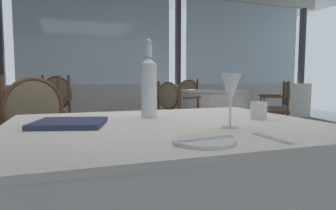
{
  "coord_description": "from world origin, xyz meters",
  "views": [
    {
      "loc": [
        -0.55,
        -2.05,
        0.94
      ],
      "look_at": [
        -0.15,
        -0.91,
        0.83
      ],
      "focal_mm": 30.6,
      "sensor_mm": 36.0,
      "label": 1
    }
  ],
  "objects_px": {
    "water_tumbler": "(259,110)",
    "dining_chair_0_0": "(190,99)",
    "water_bottle": "(149,86)",
    "wine_glass": "(231,89)",
    "side_plate": "(204,141)",
    "dining_chair_1_0": "(28,130)",
    "dining_chair_1_1": "(52,107)",
    "dining_chair_0_1": "(174,107)",
    "menu_book": "(70,123)",
    "dining_chair_0_2": "(278,104)"
  },
  "relations": [
    {
      "from": "side_plate",
      "to": "wine_glass",
      "type": "height_order",
      "value": "wine_glass"
    },
    {
      "from": "water_bottle",
      "to": "wine_glass",
      "type": "xyz_separation_m",
      "value": [
        0.21,
        -0.39,
        -0.01
      ]
    },
    {
      "from": "dining_chair_0_0",
      "to": "water_tumbler",
      "type": "bearing_deg",
      "value": -18.56
    },
    {
      "from": "water_bottle",
      "to": "dining_chair_0_0",
      "type": "bearing_deg",
      "value": 63.96
    },
    {
      "from": "menu_book",
      "to": "wine_glass",
      "type": "bearing_deg",
      "value": -9.17
    },
    {
      "from": "menu_book",
      "to": "dining_chair_0_0",
      "type": "distance_m",
      "value": 4.89
    },
    {
      "from": "water_bottle",
      "to": "dining_chair_0_0",
      "type": "xyz_separation_m",
      "value": [
        2.02,
        4.14,
        -0.36
      ]
    },
    {
      "from": "water_tumbler",
      "to": "dining_chair_0_0",
      "type": "bearing_deg",
      "value": 70.28
    },
    {
      "from": "wine_glass",
      "to": "dining_chair_0_1",
      "type": "height_order",
      "value": "wine_glass"
    },
    {
      "from": "water_tumbler",
      "to": "dining_chair_0_2",
      "type": "xyz_separation_m",
      "value": [
        2.44,
        2.76,
        -0.26
      ]
    },
    {
      "from": "side_plate",
      "to": "menu_book",
      "type": "bearing_deg",
      "value": 129.05
    },
    {
      "from": "wine_glass",
      "to": "dining_chair_0_0",
      "type": "relative_size",
      "value": 0.21
    },
    {
      "from": "dining_chair_0_0",
      "to": "dining_chair_1_1",
      "type": "distance_m",
      "value": 2.94
    },
    {
      "from": "menu_book",
      "to": "dining_chair_1_1",
      "type": "xyz_separation_m",
      "value": [
        -0.23,
        2.91,
        -0.19
      ]
    },
    {
      "from": "water_bottle",
      "to": "wine_glass",
      "type": "bearing_deg",
      "value": -62.17
    },
    {
      "from": "dining_chair_0_1",
      "to": "dining_chair_1_1",
      "type": "bearing_deg",
      "value": 144.41
    },
    {
      "from": "water_tumbler",
      "to": "dining_chair_0_0",
      "type": "height_order",
      "value": "dining_chair_0_0"
    },
    {
      "from": "water_bottle",
      "to": "dining_chair_0_2",
      "type": "height_order",
      "value": "water_bottle"
    },
    {
      "from": "wine_glass",
      "to": "menu_book",
      "type": "relative_size",
      "value": 0.78
    },
    {
      "from": "dining_chair_0_2",
      "to": "dining_chair_1_1",
      "type": "height_order",
      "value": "dining_chair_1_1"
    },
    {
      "from": "water_tumbler",
      "to": "water_bottle",
      "type": "bearing_deg",
      "value": 154.45
    },
    {
      "from": "side_plate",
      "to": "dining_chair_0_0",
      "type": "distance_m",
      "value": 5.14
    },
    {
      "from": "side_plate",
      "to": "dining_chair_0_1",
      "type": "distance_m",
      "value": 3.35
    },
    {
      "from": "dining_chair_0_2",
      "to": "dining_chair_0_1",
      "type": "bearing_deg",
      "value": 29.97
    },
    {
      "from": "water_bottle",
      "to": "dining_chair_1_1",
      "type": "relative_size",
      "value": 0.37
    },
    {
      "from": "side_plate",
      "to": "dining_chair_1_0",
      "type": "distance_m",
      "value": 1.76
    },
    {
      "from": "dining_chair_1_0",
      "to": "side_plate",
      "type": "bearing_deg",
      "value": 174.55
    },
    {
      "from": "side_plate",
      "to": "water_bottle",
      "type": "distance_m",
      "value": 0.6
    },
    {
      "from": "dining_chair_0_0",
      "to": "dining_chair_1_0",
      "type": "relative_size",
      "value": 0.98
    },
    {
      "from": "water_bottle",
      "to": "dining_chair_1_1",
      "type": "bearing_deg",
      "value": 101.94
    },
    {
      "from": "wine_glass",
      "to": "menu_book",
      "type": "distance_m",
      "value": 0.64
    },
    {
      "from": "dining_chair_0_1",
      "to": "dining_chair_0_2",
      "type": "distance_m",
      "value": 1.81
    },
    {
      "from": "menu_book",
      "to": "dining_chair_1_1",
      "type": "bearing_deg",
      "value": 109.61
    },
    {
      "from": "water_bottle",
      "to": "water_tumbler",
      "type": "relative_size",
      "value": 4.56
    },
    {
      "from": "dining_chair_1_0",
      "to": "dining_chair_1_1",
      "type": "xyz_separation_m",
      "value": [
        0.07,
        1.74,
        0.02
      ]
    },
    {
      "from": "wine_glass",
      "to": "dining_chair_0_2",
      "type": "relative_size",
      "value": 0.22
    },
    {
      "from": "water_bottle",
      "to": "water_tumbler",
      "type": "height_order",
      "value": "water_bottle"
    },
    {
      "from": "side_plate",
      "to": "water_tumbler",
      "type": "xyz_separation_m",
      "value": [
        0.46,
        0.36,
        0.04
      ]
    },
    {
      "from": "dining_chair_0_1",
      "to": "dining_chair_1_1",
      "type": "xyz_separation_m",
      "value": [
        -1.67,
        0.2,
        0.04
      ]
    },
    {
      "from": "menu_book",
      "to": "dining_chair_0_0",
      "type": "xyz_separation_m",
      "value": [
        2.38,
        4.27,
        -0.22
      ]
    },
    {
      "from": "water_bottle",
      "to": "dining_chair_0_1",
      "type": "relative_size",
      "value": 0.4
    },
    {
      "from": "wine_glass",
      "to": "dining_chair_0_2",
      "type": "height_order",
      "value": "wine_glass"
    },
    {
      "from": "dining_chair_1_1",
      "to": "dining_chair_0_0",
      "type": "bearing_deg",
      "value": 149.92
    },
    {
      "from": "dining_chair_1_0",
      "to": "wine_glass",
      "type": "bearing_deg",
      "value": -176.49
    },
    {
      "from": "water_tumbler",
      "to": "dining_chair_0_0",
      "type": "xyz_separation_m",
      "value": [
        1.56,
        4.36,
        -0.25
      ]
    },
    {
      "from": "water_tumbler",
      "to": "dining_chair_0_2",
      "type": "distance_m",
      "value": 3.69
    },
    {
      "from": "side_plate",
      "to": "dining_chair_1_1",
      "type": "xyz_separation_m",
      "value": [
        -0.59,
        3.36,
        -0.18
      ]
    },
    {
      "from": "dining_chair_1_0",
      "to": "dining_chair_1_1",
      "type": "relative_size",
      "value": 0.97
    },
    {
      "from": "side_plate",
      "to": "water_bottle",
      "type": "bearing_deg",
      "value": 90.38
    },
    {
      "from": "dining_chair_0_1",
      "to": "menu_book",
      "type": "bearing_deg",
      "value": -146.84
    }
  ]
}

